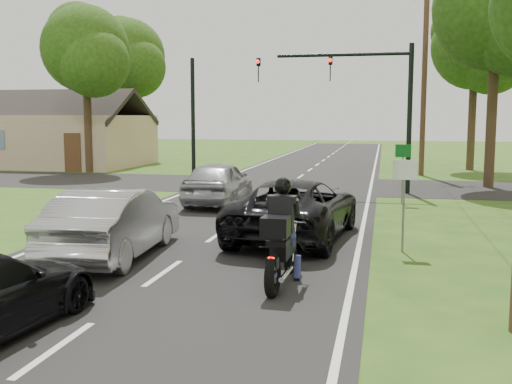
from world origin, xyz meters
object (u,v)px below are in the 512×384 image
traffic_signal (363,91)px  sign_green (403,159)px  sign_white (404,183)px  utility_pole_far (424,79)px  dark_suv (296,209)px  silver_suv (219,182)px  motorcycle_rider (282,243)px  silver_sedan (114,223)px

traffic_signal → sign_green: 4.24m
traffic_signal → sign_white: (1.36, -11.02, -2.54)m
traffic_signal → utility_pole_far: size_ratio=0.64×
utility_pole_far → sign_white: bearing=-94.5°
sign_white → dark_suv: bearing=158.8°
silver_suv → utility_pole_far: (7.69, 12.59, 4.30)m
sign_white → utility_pole_far: bearing=85.5°
dark_suv → utility_pole_far: utility_pole_far is taller
motorcycle_rider → sign_green: (2.47, 11.31, 0.80)m
silver_sedan → utility_pole_far: 22.71m
silver_suv → traffic_signal: traffic_signal is taller
dark_suv → silver_suv: silver_suv is taller
silver_suv → utility_pole_far: bearing=-123.0°
silver_sedan → motorcycle_rider: bearing=156.5°
silver_suv → traffic_signal: size_ratio=0.71×
motorcycle_rider → sign_white: bearing=57.7°
motorcycle_rider → silver_sedan: 4.22m
silver_suv → traffic_signal: 7.45m
traffic_signal → utility_pole_far: utility_pole_far is taller
utility_pole_far → sign_green: 11.63m
utility_pole_far → sign_white: size_ratio=4.71×
silver_sedan → silver_suv: bearing=-94.2°
dark_suv → sign_white: size_ratio=2.58×
traffic_signal → motorcycle_rider: bearing=-93.6°
silver_sedan → silver_suv: (0.06, 8.32, 0.00)m
sign_white → traffic_signal: bearing=97.0°
silver_sedan → sign_green: 11.83m
utility_pole_far → sign_green: utility_pole_far is taller
motorcycle_rider → utility_pole_far: size_ratio=0.24×
traffic_signal → sign_green: (1.56, -3.02, -2.54)m
traffic_signal → sign_white: traffic_signal is taller
traffic_signal → dark_suv: bearing=-97.3°
traffic_signal → utility_pole_far: (2.86, 8.00, 0.95)m
dark_suv → silver_suv: 6.47m
motorcycle_rider → traffic_signal: size_ratio=0.37×
traffic_signal → sign_white: 11.39m
traffic_signal → sign_green: bearing=-62.6°
silver_suv → sign_white: size_ratio=2.13×
motorcycle_rider → silver_sedan: bearing=162.4°
dark_suv → utility_pole_far: 18.96m
motorcycle_rider → sign_green: size_ratio=1.11×
dark_suv → sign_green: size_ratio=2.58×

